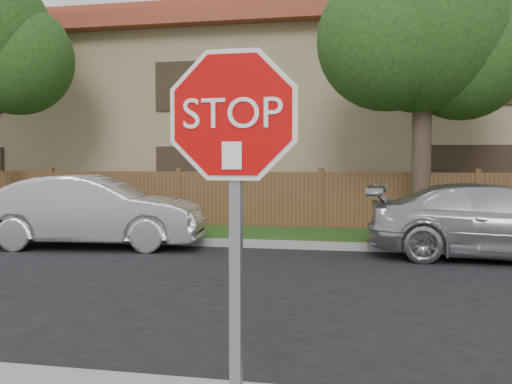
# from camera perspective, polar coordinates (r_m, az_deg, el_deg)

# --- Properties ---
(far_curb) EXTENTS (70.00, 0.30, 0.15)m
(far_curb) POSITION_cam_1_polar(r_m,az_deg,el_deg) (13.05, 4.69, -5.07)
(far_curb) COLOR gray
(far_curb) RESTS_ON ground
(grass_strip) EXTENTS (70.00, 3.00, 0.12)m
(grass_strip) POSITION_cam_1_polar(r_m,az_deg,el_deg) (14.68, 5.53, -4.23)
(grass_strip) COLOR #1E4714
(grass_strip) RESTS_ON ground
(fence) EXTENTS (70.00, 0.12, 1.60)m
(fence) POSITION_cam_1_polar(r_m,az_deg,el_deg) (16.19, 6.19, -0.93)
(fence) COLOR brown
(fence) RESTS_ON ground
(apartment_building) EXTENTS (35.20, 9.20, 7.20)m
(apartment_building) POSITION_cam_1_polar(r_m,az_deg,el_deg) (21.79, 7.77, 7.24)
(apartment_building) COLOR #9B8760
(apartment_building) RESTS_ON ground
(tree_mid) EXTENTS (4.80, 3.90, 7.35)m
(tree_mid) POSITION_cam_1_polar(r_m,az_deg,el_deg) (14.57, 15.74, 14.65)
(tree_mid) COLOR #382B21
(tree_mid) RESTS_ON ground
(stop_sign) EXTENTS (1.01, 0.13, 2.55)m
(stop_sign) POSITION_cam_1_polar(r_m,az_deg,el_deg) (3.29, -2.13, 1.74)
(stop_sign) COLOR gray
(stop_sign) RESTS_ON sidewalk_near
(sedan_left) EXTENTS (5.00, 2.32, 1.59)m
(sedan_left) POSITION_cam_1_polar(r_m,az_deg,el_deg) (13.60, -15.22, -1.79)
(sedan_left) COLOR silver
(sedan_left) RESTS_ON ground
(sedan_right) EXTENTS (5.11, 2.27, 1.46)m
(sedan_right) POSITION_cam_1_polar(r_m,az_deg,el_deg) (12.43, 22.22, -2.65)
(sedan_right) COLOR #ACAEB3
(sedan_right) RESTS_ON ground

